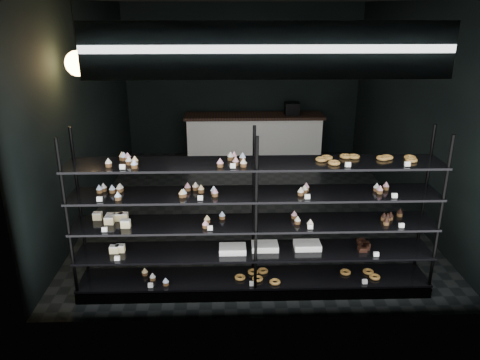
# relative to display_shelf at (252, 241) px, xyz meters

# --- Properties ---
(room) EXTENTS (5.01, 6.01, 3.20)m
(room) POSITION_rel_display_shelf_xyz_m (0.10, 2.45, 0.97)
(room) COLOR black
(room) RESTS_ON ground
(display_shelf) EXTENTS (4.00, 0.50, 1.91)m
(display_shelf) POSITION_rel_display_shelf_xyz_m (0.00, 0.00, 0.00)
(display_shelf) COLOR black
(display_shelf) RESTS_ON room
(signage) EXTENTS (3.30, 0.05, 0.50)m
(signage) POSITION_rel_display_shelf_xyz_m (0.10, -0.48, 2.12)
(signage) COLOR #0B1C39
(signage) RESTS_ON room
(pendant_lamp) EXTENTS (0.31, 0.31, 0.89)m
(pendant_lamp) POSITION_rel_display_shelf_xyz_m (-2.10, 1.29, 1.82)
(pendant_lamp) COLOR black
(pendant_lamp) RESTS_ON room
(service_counter) EXTENTS (2.91, 0.65, 1.23)m
(service_counter) POSITION_rel_display_shelf_xyz_m (0.32, 4.95, -0.13)
(service_counter) COLOR white
(service_counter) RESTS_ON room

